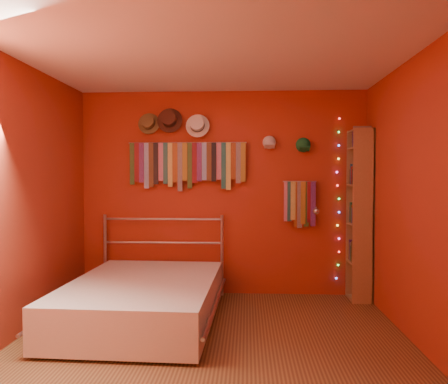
% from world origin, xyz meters
% --- Properties ---
extents(ground, '(3.50, 3.50, 0.00)m').
position_xyz_m(ground, '(0.00, 0.00, 0.00)').
color(ground, '#53311C').
rests_on(ground, ground).
extents(back_wall, '(3.50, 0.02, 2.50)m').
position_xyz_m(back_wall, '(0.00, 1.75, 1.25)').
color(back_wall, '#9C3B19').
rests_on(back_wall, ground).
extents(right_wall, '(0.02, 3.50, 2.50)m').
position_xyz_m(right_wall, '(1.75, 0.00, 1.25)').
color(right_wall, '#9C3B19').
rests_on(right_wall, ground).
extents(left_wall, '(0.02, 3.50, 2.50)m').
position_xyz_m(left_wall, '(-1.75, 0.00, 1.25)').
color(left_wall, '#9C3B19').
rests_on(left_wall, ground).
extents(ceiling, '(3.50, 3.50, 0.02)m').
position_xyz_m(ceiling, '(0.00, 0.00, 2.50)').
color(ceiling, white).
rests_on(ceiling, back_wall).
extents(tie_rack, '(1.45, 0.03, 0.60)m').
position_xyz_m(tie_rack, '(-0.44, 1.68, 1.62)').
color(tie_rack, '#A7A7AC').
rests_on(tie_rack, back_wall).
extents(small_tie_rack, '(0.40, 0.03, 0.57)m').
position_xyz_m(small_tie_rack, '(0.94, 1.68, 1.14)').
color(small_tie_rack, '#A7A7AC').
rests_on(small_tie_rack, back_wall).
extents(fedora_olive, '(0.27, 0.14, 0.26)m').
position_xyz_m(fedora_olive, '(-0.90, 1.66, 2.11)').
color(fedora_olive, brown).
rests_on(fedora_olive, back_wall).
extents(fedora_brown, '(0.31, 0.17, 0.31)m').
position_xyz_m(fedora_brown, '(-0.64, 1.65, 2.15)').
color(fedora_brown, '#412117').
rests_on(fedora_brown, back_wall).
extents(fedora_white, '(0.29, 0.16, 0.29)m').
position_xyz_m(fedora_white, '(-0.30, 1.65, 2.08)').
color(fedora_white, white).
rests_on(fedora_white, back_wall).
extents(cap_white, '(0.17, 0.21, 0.17)m').
position_xyz_m(cap_white, '(0.57, 1.70, 1.86)').
color(cap_white, silver).
rests_on(cap_white, back_wall).
extents(cap_green, '(0.18, 0.22, 0.18)m').
position_xyz_m(cap_green, '(0.98, 1.70, 1.83)').
color(cap_green, '#176830').
rests_on(cap_green, back_wall).
extents(fairy_lights, '(0.06, 0.02, 1.96)m').
position_xyz_m(fairy_lights, '(1.41, 1.71, 1.18)').
color(fairy_lights, '#FF3333').
rests_on(fairy_lights, back_wall).
extents(reading_lamp, '(0.07, 0.32, 0.09)m').
position_xyz_m(reading_lamp, '(1.10, 1.50, 1.05)').
color(reading_lamp, '#A7A7AC').
rests_on(reading_lamp, back_wall).
extents(bookshelf, '(0.25, 0.34, 2.00)m').
position_xyz_m(bookshelf, '(1.66, 1.53, 1.02)').
color(bookshelf, olive).
rests_on(bookshelf, ground).
extents(bed, '(1.54, 2.06, 0.98)m').
position_xyz_m(bed, '(-0.73, 0.62, 0.23)').
color(bed, '#A7A7AC').
rests_on(bed, ground).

